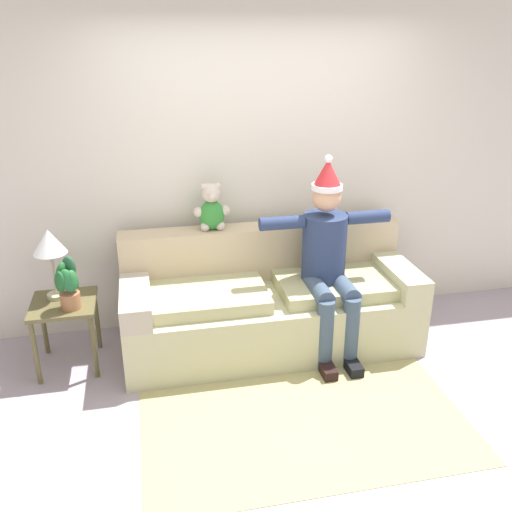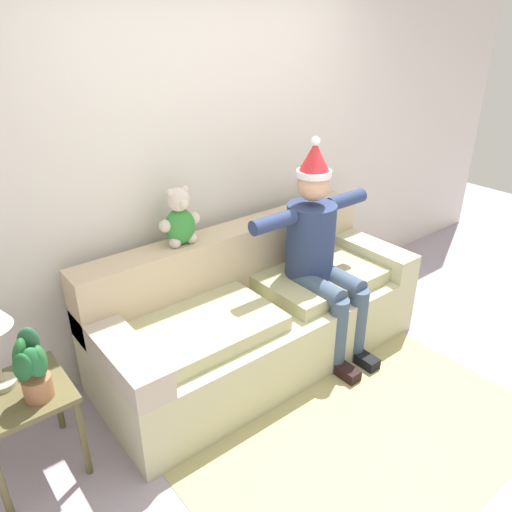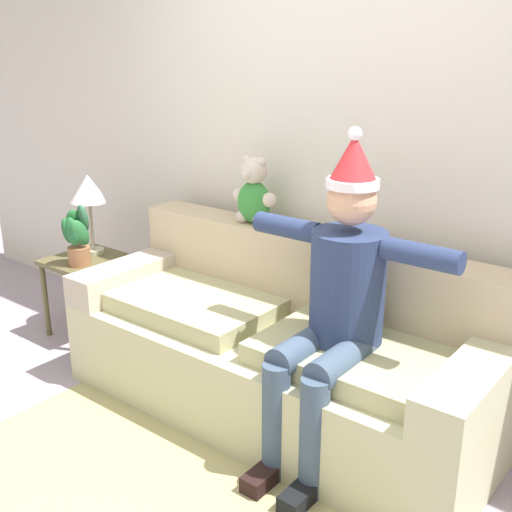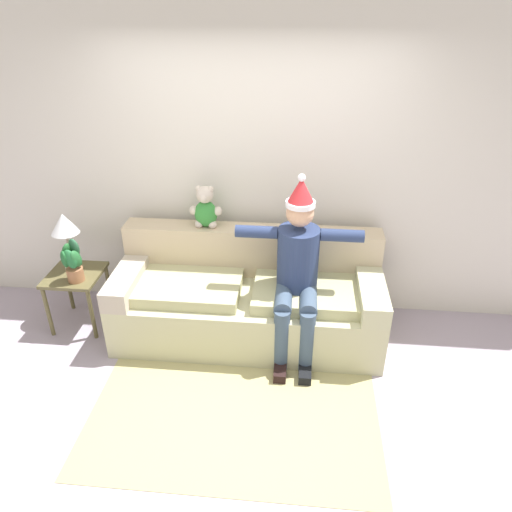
{
  "view_description": "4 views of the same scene",
  "coord_description": "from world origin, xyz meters",
  "px_view_note": "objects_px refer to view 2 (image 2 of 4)",
  "views": [
    {
      "loc": [
        -0.92,
        -2.86,
        2.4
      ],
      "look_at": [
        -0.15,
        0.82,
        0.85
      ],
      "focal_mm": 39.19,
      "sensor_mm": 36.0,
      "label": 1
    },
    {
      "loc": [
        -1.82,
        -1.24,
        2.22
      ],
      "look_at": [
        -0.08,
        0.93,
        0.86
      ],
      "focal_mm": 34.4,
      "sensor_mm": 36.0,
      "label": 2
    },
    {
      "loc": [
        1.75,
        -1.41,
        1.87
      ],
      "look_at": [
        -0.11,
        0.95,
        0.86
      ],
      "focal_mm": 44.51,
      "sensor_mm": 36.0,
      "label": 3
    },
    {
      "loc": [
        0.41,
        -2.49,
        2.74
      ],
      "look_at": [
        0.08,
        0.85,
        0.88
      ],
      "focal_mm": 33.72,
      "sensor_mm": 36.0,
      "label": 4
    }
  ],
  "objects_px": {
    "person_seated": "(320,249)",
    "teddy_bear": "(180,219)",
    "side_table": "(23,405)",
    "potted_plant": "(32,366)",
    "couch": "(257,313)"
  },
  "relations": [
    {
      "from": "person_seated",
      "to": "teddy_bear",
      "type": "xyz_separation_m",
      "value": [
        -0.82,
        0.44,
        0.29
      ]
    },
    {
      "from": "couch",
      "to": "person_seated",
      "type": "height_order",
      "value": "person_seated"
    },
    {
      "from": "teddy_bear",
      "to": "side_table",
      "type": "xyz_separation_m",
      "value": [
        -1.15,
        -0.31,
        -0.63
      ]
    },
    {
      "from": "person_seated",
      "to": "potted_plant",
      "type": "height_order",
      "value": "person_seated"
    },
    {
      "from": "couch",
      "to": "teddy_bear",
      "type": "xyz_separation_m",
      "value": [
        -0.4,
        0.27,
        0.72
      ]
    },
    {
      "from": "teddy_bear",
      "to": "side_table",
      "type": "bearing_deg",
      "value": -165.05
    },
    {
      "from": "couch",
      "to": "teddy_bear",
      "type": "relative_size",
      "value": 6.0
    },
    {
      "from": "person_seated",
      "to": "potted_plant",
      "type": "relative_size",
      "value": 3.88
    },
    {
      "from": "side_table",
      "to": "potted_plant",
      "type": "relative_size",
      "value": 1.34
    },
    {
      "from": "side_table",
      "to": "potted_plant",
      "type": "bearing_deg",
      "value": -58.68
    },
    {
      "from": "person_seated",
      "to": "teddy_bear",
      "type": "height_order",
      "value": "person_seated"
    },
    {
      "from": "person_seated",
      "to": "side_table",
      "type": "height_order",
      "value": "person_seated"
    },
    {
      "from": "potted_plant",
      "to": "side_table",
      "type": "bearing_deg",
      "value": 121.32
    },
    {
      "from": "person_seated",
      "to": "side_table",
      "type": "distance_m",
      "value": 2.01
    },
    {
      "from": "teddy_bear",
      "to": "potted_plant",
      "type": "height_order",
      "value": "teddy_bear"
    }
  ]
}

